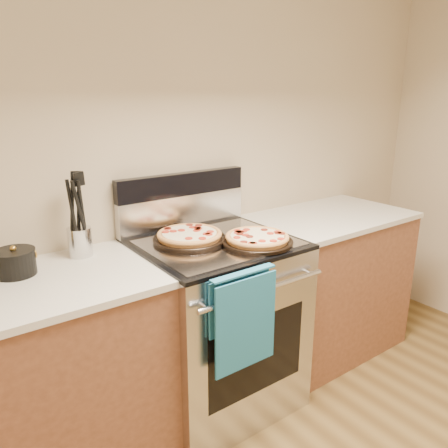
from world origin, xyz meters
TOP-DOWN VIEW (x-y plane):
  - wall_back at (0.00, 2.00)m, footprint 4.00×0.00m
  - range_body at (0.00, 1.65)m, footprint 0.76×0.68m
  - oven_window at (0.00, 1.31)m, footprint 0.56×0.01m
  - cooktop at (0.00, 1.65)m, footprint 0.76×0.68m
  - backsplash_lower at (0.00, 1.96)m, footprint 0.76×0.06m
  - backsplash_upper at (0.00, 1.96)m, footprint 0.76×0.06m
  - oven_handle at (0.00, 1.27)m, footprint 0.70×0.03m
  - dish_towel at (-0.12, 1.27)m, footprint 0.32×0.05m
  - foil_sheet at (0.00, 1.62)m, footprint 0.70×0.55m
  - cabinet_left at (-0.88, 1.68)m, footprint 1.00×0.62m
  - countertop_left at (-0.88, 1.68)m, footprint 1.02×0.64m
  - cabinet_right at (0.88, 1.68)m, footprint 1.00×0.62m
  - countertop_right at (0.88, 1.68)m, footprint 1.02×0.64m
  - pepperoni_pizza_back at (-0.11, 1.72)m, footprint 0.44×0.44m
  - pepperoni_pizza_front at (0.14, 1.49)m, footprint 0.43×0.43m
  - utensil_crock at (-0.60, 1.88)m, footprint 0.12×0.12m
  - saucepan at (-0.89, 1.81)m, footprint 0.20×0.20m

SIDE VIEW (x-z plane):
  - cabinet_left at x=-0.88m, z-range 0.00..0.88m
  - cabinet_right at x=0.88m, z-range 0.00..0.88m
  - range_body at x=0.00m, z-range 0.00..0.90m
  - oven_window at x=0.00m, z-range 0.25..0.65m
  - dish_towel at x=-0.12m, z-range 0.49..0.91m
  - oven_handle at x=0.00m, z-range 0.79..0.81m
  - countertop_left at x=-0.88m, z-range 0.88..0.91m
  - countertop_right at x=0.88m, z-range 0.88..0.91m
  - cooktop at x=0.00m, z-range 0.90..0.92m
  - foil_sheet at x=0.00m, z-range 0.92..0.93m
  - pepperoni_pizza_front at x=0.14m, z-range 0.93..0.97m
  - pepperoni_pizza_back at x=-0.11m, z-range 0.93..0.97m
  - saucepan at x=-0.89m, z-range 0.91..1.01m
  - utensil_crock at x=-0.60m, z-range 0.91..1.04m
  - backsplash_lower at x=0.00m, z-range 0.92..1.10m
  - backsplash_upper at x=0.00m, z-range 1.10..1.22m
  - wall_back at x=0.00m, z-range -0.65..3.35m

